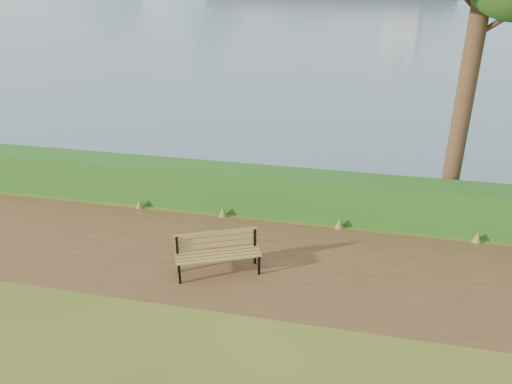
# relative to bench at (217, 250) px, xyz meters

# --- Properties ---
(ground) EXTENTS (140.00, 140.00, 0.00)m
(ground) POSITION_rel_bench_xyz_m (0.56, 0.19, -0.46)
(ground) COLOR #445117
(ground) RESTS_ON ground
(path) EXTENTS (40.00, 3.40, 0.01)m
(path) POSITION_rel_bench_xyz_m (0.56, 0.49, -0.46)
(path) COLOR #53331C
(path) RESTS_ON ground
(hedge) EXTENTS (32.00, 0.85, 1.00)m
(hedge) POSITION_rel_bench_xyz_m (0.56, 2.79, 0.04)
(hedge) COLOR #1D4914
(hedge) RESTS_ON ground
(bench) EXTENTS (1.64, 1.07, 0.80)m
(bench) POSITION_rel_bench_xyz_m (0.00, 0.00, 0.00)
(bench) COLOR black
(bench) RESTS_ON ground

